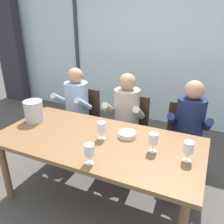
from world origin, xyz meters
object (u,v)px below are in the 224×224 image
wine_glass_by_right_taster (189,148)px  person_beige_jumper (125,116)px  dining_table (97,146)px  chair_left_of_center (130,124)px  chair_center (184,135)px  person_pale_blue_shirt (74,106)px  wine_glass_near_bucket (102,128)px  wine_glass_center_pour (153,139)px  ice_bucket_primary (34,111)px  wine_glass_by_left_taster (89,151)px  chair_near_curtain (83,115)px  person_navy_polo (189,127)px  tasting_bowl (127,134)px

wine_glass_by_right_taster → person_beige_jumper: bearing=138.7°
dining_table → chair_left_of_center: (0.01, 0.90, -0.15)m
chair_center → person_pale_blue_shirt: size_ratio=0.74×
chair_left_of_center → chair_center: size_ratio=1.00×
chair_center → wine_glass_near_bucket: 1.12m
chair_center → wine_glass_by_right_taster: wine_glass_by_right_taster is taller
dining_table → wine_glass_center_pour: (0.54, 0.02, 0.20)m
wine_glass_by_right_taster → person_pale_blue_shirt: bearing=155.0°
chair_left_of_center → wine_glass_by_right_taster: 1.26m
ice_bucket_primary → person_beige_jumper: bearing=38.7°
person_pale_blue_shirt → wine_glass_center_pour: (1.30, -0.72, 0.17)m
wine_glass_center_pour → ice_bucket_primary: bearing=177.5°
person_beige_jumper → wine_glass_by_left_taster: (0.13, -1.10, 0.17)m
dining_table → wine_glass_by_right_taster: (0.83, 0.00, 0.20)m
dining_table → wine_glass_near_bucket: bearing=41.2°
dining_table → chair_near_curtain: chair_near_curtain is taller
dining_table → chair_near_curtain: (-0.70, 0.89, -0.15)m
dining_table → wine_glass_near_bucket: size_ratio=11.44×
person_navy_polo → wine_glass_by_left_taster: bearing=-123.4°
chair_near_curtain → wine_glass_by_right_taster: bearing=-22.7°
person_pale_blue_shirt → wine_glass_by_right_taster: 1.76m
chair_near_curtain → ice_bucket_primary: ice_bucket_primary is taller
chair_left_of_center → chair_center: bearing=4.3°
dining_table → person_beige_jumper: bearing=90.5°
person_pale_blue_shirt → ice_bucket_primary: 0.69m
chair_left_of_center → tasting_bowl: (0.23, -0.73, 0.25)m
person_navy_polo → ice_bucket_primary: 1.73m
chair_left_of_center → person_pale_blue_shirt: size_ratio=0.74×
person_beige_jumper → wine_glass_near_bucket: 0.73m
dining_table → chair_center: 1.13m
chair_center → wine_glass_near_bucket: size_ratio=5.13×
chair_center → wine_glass_by_left_taster: wine_glass_by_left_taster is taller
chair_center → person_pale_blue_shirt: person_pale_blue_shirt is taller
wine_glass_near_bucket → wine_glass_center_pour: (0.50, -0.01, 0.00)m
chair_near_curtain → wine_glass_by_left_taster: bearing=-49.1°
ice_bucket_primary → wine_glass_by_left_taster: bearing=-24.8°
chair_near_curtain → person_beige_jumper: bearing=-4.7°
person_pale_blue_shirt → wine_glass_near_bucket: bearing=-38.9°
wine_glass_by_left_taster → wine_glass_near_bucket: (-0.09, 0.40, 0.00)m
chair_near_curtain → wine_glass_by_left_taster: 1.54m
chair_near_curtain → chair_center: same height
chair_center → dining_table: bearing=-135.5°
chair_left_of_center → person_beige_jumper: bearing=-90.6°
chair_left_of_center → ice_bucket_primary: ice_bucket_primary is taller
chair_left_of_center → person_navy_polo: (0.75, -0.15, 0.17)m
person_pale_blue_shirt → chair_center: bearing=7.7°
person_pale_blue_shirt → wine_glass_by_left_taster: person_pale_blue_shirt is taller
wine_glass_by_left_taster → wine_glass_by_right_taster: 0.80m
ice_bucket_primary → chair_near_curtain: bearing=81.0°
chair_left_of_center → person_pale_blue_shirt: (-0.77, -0.15, 0.17)m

